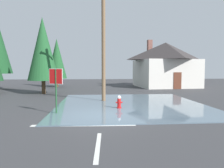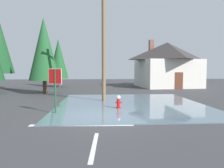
{
  "view_description": "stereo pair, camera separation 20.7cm",
  "coord_description": "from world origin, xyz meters",
  "px_view_note": "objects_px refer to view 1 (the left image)",
  "views": [
    {
      "loc": [
        -0.42,
        -10.43,
        2.36
      ],
      "look_at": [
        0.72,
        4.19,
        1.33
      ],
      "focal_mm": 33.84,
      "sensor_mm": 36.0,
      "label": 1
    },
    {
      "loc": [
        -0.21,
        -10.45,
        2.36
      ],
      "look_at": [
        0.72,
        4.19,
        1.33
      ],
      "focal_mm": 33.84,
      "sensor_mm": 36.0,
      "label": 2
    }
  ],
  "objects_px": {
    "utility_pole": "(103,38)",
    "pine_tree_tall_left": "(57,59)",
    "stop_sign_near": "(56,81)",
    "house": "(165,64)",
    "fire_hydrant": "(119,102)",
    "pine_tree_short_left": "(43,49)"
  },
  "relations": [
    {
      "from": "utility_pole",
      "to": "pine_tree_tall_left",
      "type": "relative_size",
      "value": 1.39
    },
    {
      "from": "stop_sign_near",
      "to": "house",
      "type": "relative_size",
      "value": 0.29
    },
    {
      "from": "house",
      "to": "pine_tree_tall_left",
      "type": "height_order",
      "value": "house"
    },
    {
      "from": "fire_hydrant",
      "to": "house",
      "type": "relative_size",
      "value": 0.1
    },
    {
      "from": "stop_sign_near",
      "to": "utility_pole",
      "type": "xyz_separation_m",
      "value": [
        2.66,
        4.19,
        2.87
      ]
    },
    {
      "from": "utility_pole",
      "to": "stop_sign_near",
      "type": "bearing_deg",
      "value": -122.35
    },
    {
      "from": "stop_sign_near",
      "to": "house",
      "type": "distance_m",
      "value": 20.23
    },
    {
      "from": "stop_sign_near",
      "to": "fire_hydrant",
      "type": "bearing_deg",
      "value": 18.75
    },
    {
      "from": "stop_sign_near",
      "to": "pine_tree_tall_left",
      "type": "xyz_separation_m",
      "value": [
        -3.02,
        17.32,
        2.02
      ]
    },
    {
      "from": "pine_tree_short_left",
      "to": "pine_tree_tall_left",
      "type": "bearing_deg",
      "value": 90.79
    },
    {
      "from": "utility_pole",
      "to": "pine_tree_short_left",
      "type": "xyz_separation_m",
      "value": [
        -5.57,
        5.24,
        -0.32
      ]
    },
    {
      "from": "stop_sign_near",
      "to": "pine_tree_short_left",
      "type": "bearing_deg",
      "value": 107.15
    },
    {
      "from": "house",
      "to": "pine_tree_short_left",
      "type": "height_order",
      "value": "pine_tree_short_left"
    },
    {
      "from": "utility_pole",
      "to": "pine_tree_short_left",
      "type": "bearing_deg",
      "value": 136.73
    },
    {
      "from": "pine_tree_short_left",
      "to": "stop_sign_near",
      "type": "bearing_deg",
      "value": -72.85
    },
    {
      "from": "pine_tree_tall_left",
      "to": "pine_tree_short_left",
      "type": "xyz_separation_m",
      "value": [
        0.11,
        -7.88,
        0.54
      ]
    },
    {
      "from": "house",
      "to": "pine_tree_short_left",
      "type": "relative_size",
      "value": 1.15
    },
    {
      "from": "stop_sign_near",
      "to": "pine_tree_short_left",
      "type": "relative_size",
      "value": 0.33
    },
    {
      "from": "fire_hydrant",
      "to": "house",
      "type": "height_order",
      "value": "house"
    },
    {
      "from": "utility_pole",
      "to": "house",
      "type": "bearing_deg",
      "value": 54.76
    },
    {
      "from": "house",
      "to": "utility_pole",
      "type": "bearing_deg",
      "value": -125.24
    },
    {
      "from": "stop_sign_near",
      "to": "fire_hydrant",
      "type": "xyz_separation_m",
      "value": [
        3.46,
        1.18,
        -1.33
      ]
    }
  ]
}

